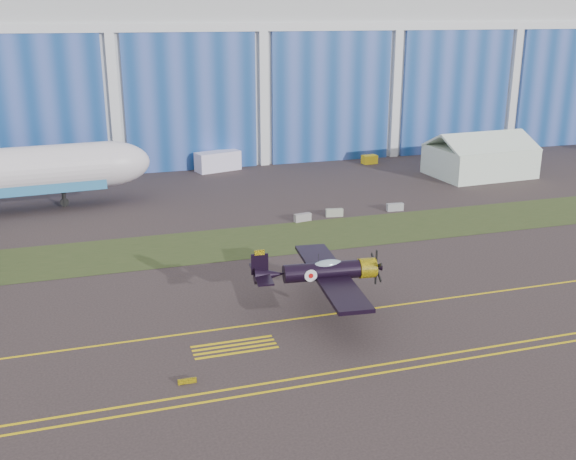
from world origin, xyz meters
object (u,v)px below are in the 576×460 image
object	(u,v)px
warbird	(322,271)
tent	(480,154)
shipping_container	(218,161)
tug	(369,159)

from	to	relation	value
warbird	tent	distance (m)	53.39
warbird	shipping_container	bearing A→B (deg)	93.03
shipping_container	tent	bearing A→B (deg)	-37.54
warbird	tent	size ratio (longest dim) A/B	1.04
tent	shipping_container	size ratio (longest dim) A/B	2.18
shipping_container	tug	distance (m)	23.83
warbird	shipping_container	world-z (taller)	warbird
warbird	shipping_container	distance (m)	51.97
shipping_container	tug	bearing A→B (deg)	-21.06
tent	tug	bearing A→B (deg)	131.09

